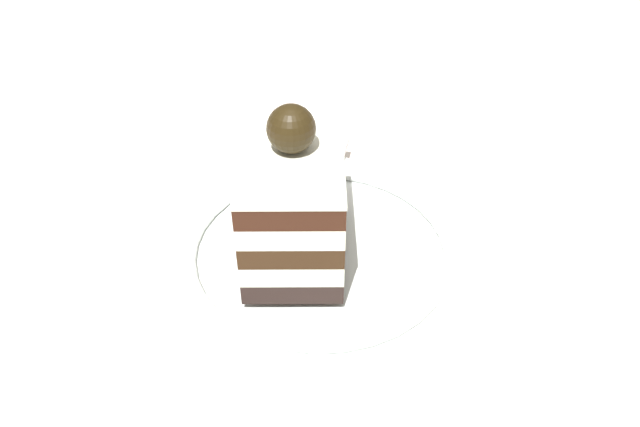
# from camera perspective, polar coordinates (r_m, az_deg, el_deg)

# --- Properties ---
(ground_plane) EXTENTS (2.40, 2.40, 0.00)m
(ground_plane) POSITION_cam_1_polar(r_m,az_deg,el_deg) (0.48, 2.37, -3.83)
(ground_plane) COLOR silver
(dessert_plate) EXTENTS (0.24, 0.24, 0.02)m
(dessert_plate) POSITION_cam_1_polar(r_m,az_deg,el_deg) (0.47, -0.00, -3.79)
(dessert_plate) COLOR white
(dessert_plate) RESTS_ON ground_plane
(cake_slice) EXTENTS (0.12, 0.13, 0.12)m
(cake_slice) POSITION_cam_1_polar(r_m,az_deg,el_deg) (0.43, -2.51, 1.11)
(cake_slice) COLOR black
(cake_slice) RESTS_ON dessert_plate
(fork) EXTENTS (0.06, 0.10, 0.00)m
(fork) POSITION_cam_1_polar(r_m,az_deg,el_deg) (0.53, 1.39, 3.72)
(fork) COLOR silver
(fork) RESTS_ON dessert_plate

